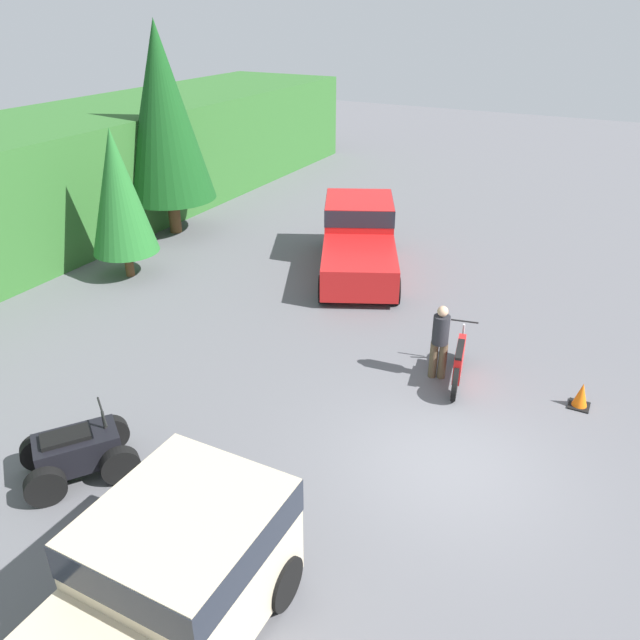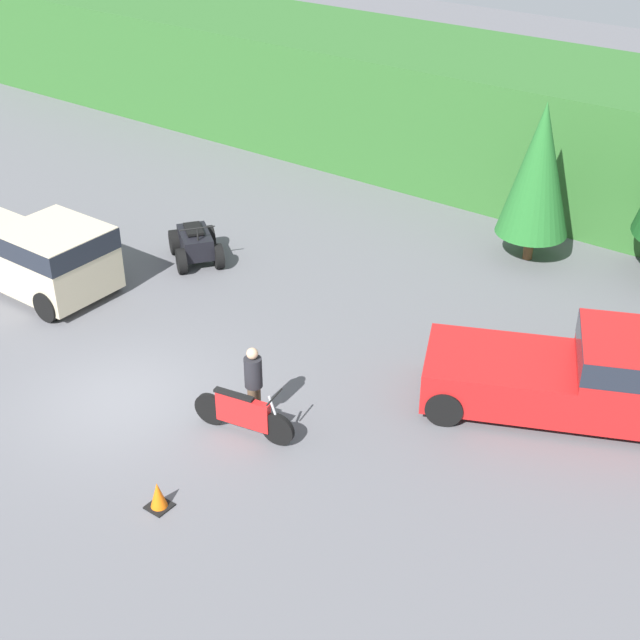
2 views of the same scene
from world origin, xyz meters
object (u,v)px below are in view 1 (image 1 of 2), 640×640
at_px(quad_atv, 78,453).
at_px(traffic_cone, 581,396).
at_px(pickup_truck_red, 359,235).
at_px(pickup_truck_second, 141,614).
at_px(dirt_bike, 459,362).
at_px(rider_person, 440,340).

bearing_deg(quad_atv, traffic_cone, -14.17).
height_order(pickup_truck_red, pickup_truck_second, same).
xyz_separation_m(pickup_truck_second, dirt_bike, (8.25, -1.53, -0.50)).
distance_m(pickup_truck_red, traffic_cone, 8.79).
distance_m(quad_atv, traffic_cone, 9.76).
bearing_deg(dirt_bike, pickup_truck_red, 31.48).
xyz_separation_m(dirt_bike, quad_atv, (-6.03, 5.01, 0.00)).
bearing_deg(rider_person, traffic_cone, -100.51).
relative_size(quad_atv, traffic_cone, 4.06).
bearing_deg(quad_atv, dirt_bike, -3.36).
distance_m(pickup_truck_second, traffic_cone, 9.38).
bearing_deg(rider_person, quad_atv, 126.92).
relative_size(dirt_bike, traffic_cone, 4.00).
distance_m(pickup_truck_red, dirt_bike, 6.98).
distance_m(pickup_truck_second, rider_person, 8.23).
distance_m(rider_person, traffic_cone, 3.06).
relative_size(pickup_truck_red, quad_atv, 2.62).
height_order(dirt_bike, traffic_cone, dirt_bike).
bearing_deg(traffic_cone, pickup_truck_second, 154.31).
height_order(pickup_truck_red, dirt_bike, pickup_truck_red).
bearing_deg(quad_atv, pickup_truck_red, 34.75).
bearing_deg(pickup_truck_red, traffic_cone, -149.10).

